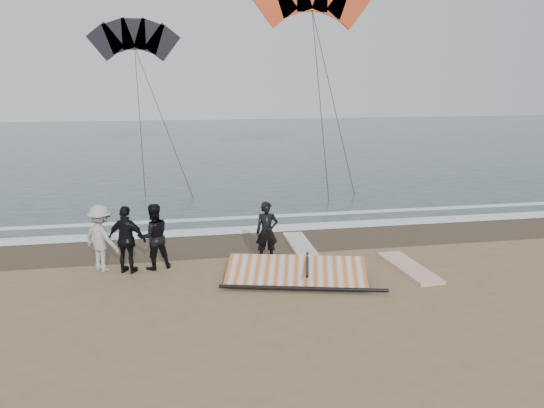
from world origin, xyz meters
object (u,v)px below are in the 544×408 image
at_px(board_white, 409,267).
at_px(board_cream, 300,244).
at_px(man_main, 267,232).
at_px(sail_rig, 292,272).

distance_m(board_white, board_cream, 3.64).
height_order(man_main, board_cream, man_main).
xyz_separation_m(board_white, board_cream, (-2.47, 2.67, -0.00)).
distance_m(board_white, sail_rig, 3.37).
bearing_deg(man_main, board_cream, 47.79).
xyz_separation_m(man_main, board_white, (3.76, -1.42, -0.83)).
bearing_deg(board_cream, man_main, -134.42).
relative_size(board_white, sail_rig, 0.63).
height_order(board_white, board_cream, board_white).
distance_m(man_main, board_white, 4.11).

